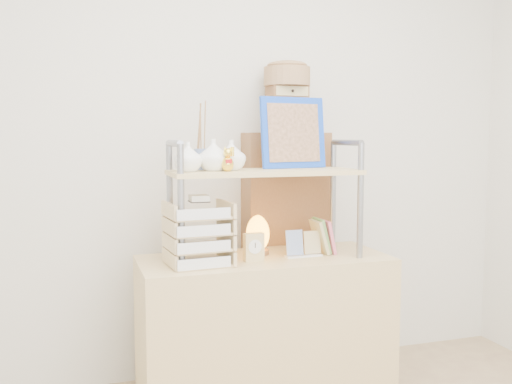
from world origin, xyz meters
The scene contains 10 objects.
room_shell centered at (0.00, 0.39, 1.69)m, with size 3.42×3.41×2.61m.
desk centered at (0.00, 1.20, 0.38)m, with size 1.20×0.50×0.75m, color tan.
cabinet centered at (0.24, 1.57, 0.68)m, with size 0.45×0.24×1.35m, color brown.
hutch centered at (-0.06, 1.21, 1.19)m, with size 0.90×0.34×0.78m.
letter_tray centered at (-0.34, 1.13, 0.88)m, with size 0.28×0.27×0.32m.
salt_lamp centered at (-0.01, 1.27, 0.85)m, with size 0.13×0.12×0.20m.
desk_clock centered at (-0.07, 1.14, 0.82)m, with size 0.10×0.05×0.13m.
postcard_stand centered at (0.19, 1.16, 0.79)m, with size 0.18×0.05×0.13m.
drawer_chest centered at (0.24, 1.55, 1.48)m, with size 0.20×0.16×0.25m.
woven_basket centered at (0.24, 1.55, 1.65)m, with size 0.25×0.25×0.10m, color #996D45.
Camera 1 is at (-0.87, -1.36, 1.33)m, focal length 40.00 mm.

